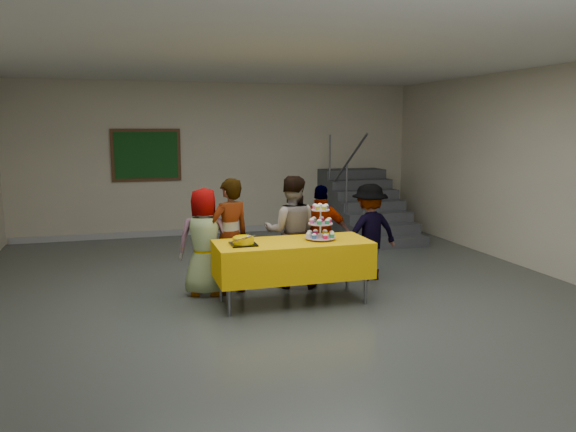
% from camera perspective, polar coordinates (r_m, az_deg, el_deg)
% --- Properties ---
extents(room_shell, '(10.00, 10.04, 3.02)m').
position_cam_1_polar(room_shell, '(6.44, 0.52, 8.96)').
color(room_shell, '#4C514C').
rests_on(room_shell, ground).
extents(bake_table, '(1.88, 0.78, 0.77)m').
position_cam_1_polar(bake_table, '(6.84, 0.47, -4.35)').
color(bake_table, '#595960').
rests_on(bake_table, ground).
extents(cupcake_stand, '(0.38, 0.38, 0.44)m').
position_cam_1_polar(cupcake_stand, '(6.87, 3.31, -0.95)').
color(cupcake_stand, silver).
rests_on(cupcake_stand, bake_table).
extents(bear_cake, '(0.32, 0.36, 0.12)m').
position_cam_1_polar(bear_cake, '(6.60, -4.56, -2.45)').
color(bear_cake, black).
rests_on(bear_cake, bake_table).
extents(schoolchild_a, '(0.76, 0.59, 1.38)m').
position_cam_1_polar(schoolchild_a, '(7.22, -8.48, -2.61)').
color(schoolchild_a, slate).
rests_on(schoolchild_a, ground).
extents(schoolchild_b, '(0.64, 0.53, 1.50)m').
position_cam_1_polar(schoolchild_b, '(7.22, -5.91, -2.09)').
color(schoolchild_b, slate).
rests_on(schoolchild_b, ground).
extents(schoolchild_c, '(0.86, 0.76, 1.50)m').
position_cam_1_polar(schoolchild_c, '(7.50, 0.33, -1.61)').
color(schoolchild_c, slate).
rests_on(schoolchild_c, ground).
extents(schoolchild_d, '(0.86, 0.63, 1.35)m').
position_cam_1_polar(schoolchild_d, '(7.74, 3.43, -1.85)').
color(schoolchild_d, slate).
rests_on(schoolchild_d, ground).
extents(schoolchild_e, '(0.93, 0.61, 1.36)m').
position_cam_1_polar(schoolchild_e, '(7.95, 8.25, -1.62)').
color(schoolchild_e, slate).
rests_on(schoolchild_e, ground).
extents(staircase, '(1.30, 2.40, 2.04)m').
position_cam_1_polar(staircase, '(11.36, 7.52, 0.64)').
color(staircase, '#424447').
rests_on(staircase, ground).
extents(noticeboard, '(1.30, 0.05, 1.00)m').
position_cam_1_polar(noticeboard, '(11.13, -14.20, 6.02)').
color(noticeboard, '#472B16').
rests_on(noticeboard, ground).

